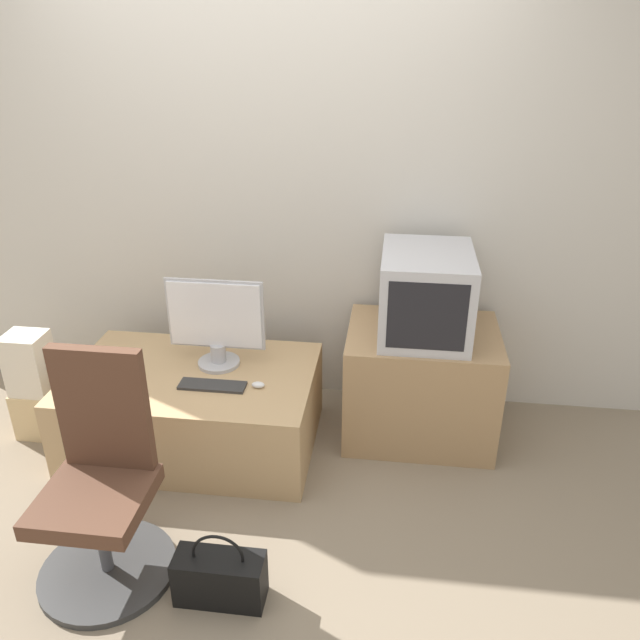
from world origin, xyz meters
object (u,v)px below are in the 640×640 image
(mouse, at_px, (258,385))
(handbag, at_px, (220,577))
(main_monitor, at_px, (216,323))
(cardboard_box_lower, at_px, (40,411))
(keyboard, at_px, (212,385))
(crt_tv, at_px, (426,294))
(office_chair, at_px, (101,494))

(mouse, distance_m, handbag, 0.93)
(main_monitor, bearing_deg, cardboard_box_lower, -172.83)
(keyboard, distance_m, mouse, 0.23)
(mouse, relative_size, cardboard_box_lower, 0.24)
(main_monitor, distance_m, mouse, 0.39)
(handbag, bearing_deg, mouse, 91.70)
(main_monitor, relative_size, cardboard_box_lower, 1.87)
(keyboard, bearing_deg, crt_tv, 20.27)
(main_monitor, bearing_deg, office_chair, -102.74)
(main_monitor, relative_size, handbag, 1.43)
(crt_tv, xyz_separation_m, handbag, (-0.77, -1.22, -0.71))
(mouse, bearing_deg, cardboard_box_lower, 176.50)
(office_chair, height_order, handbag, office_chair)
(cardboard_box_lower, xyz_separation_m, handbag, (1.27, -0.95, -0.03))
(mouse, height_order, office_chair, office_chair)
(office_chair, bearing_deg, crt_tv, 41.32)
(office_chair, distance_m, cardboard_box_lower, 1.16)
(mouse, xyz_separation_m, office_chair, (-0.47, -0.76, -0.08))
(cardboard_box_lower, height_order, handbag, handbag)
(keyboard, height_order, handbag, keyboard)
(main_monitor, distance_m, cardboard_box_lower, 1.13)
(keyboard, relative_size, handbag, 0.94)
(main_monitor, relative_size, mouse, 7.81)
(handbag, bearing_deg, crt_tv, 57.95)
(keyboard, bearing_deg, handbag, -73.54)
(mouse, relative_size, handbag, 0.18)
(keyboard, height_order, cardboard_box_lower, keyboard)
(crt_tv, bearing_deg, main_monitor, -171.70)
(keyboard, xyz_separation_m, mouse, (0.22, 0.02, 0.01))
(keyboard, distance_m, office_chair, 0.78)
(mouse, bearing_deg, keyboard, -174.30)
(mouse, xyz_separation_m, crt_tv, (0.79, 0.35, 0.38))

